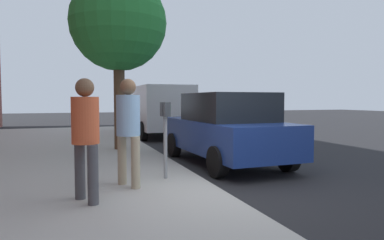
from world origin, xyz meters
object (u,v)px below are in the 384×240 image
Objects in this scene: pedestrian_bystander at (85,130)px; parked_van_far at (158,108)px; pedestrian_at_meter at (128,123)px; parked_sedan_near at (225,128)px; street_tree at (118,24)px; parking_meter at (165,124)px.

parked_van_far reaches higher than pedestrian_bystander.
pedestrian_at_meter is 3.45m from parked_sedan_near.
street_tree is (2.45, 2.29, 2.93)m from parked_sedan_near.
parking_meter is 9.07m from parked_van_far.
parked_van_far is at bearing 0.01° from parked_sedan_near.
street_tree is (5.19, -1.16, 2.64)m from pedestrian_bystander.
street_tree is (-4.69, 2.29, 2.56)m from parked_van_far.
pedestrian_at_meter is at bearing 163.39° from parked_van_far.
pedestrian_bystander is 5.94m from street_tree.
parked_sedan_near is (1.70, -2.01, -0.27)m from parking_meter.
street_tree reaches higher than parked_van_far.
parked_van_far reaches higher than parked_sedan_near.
parking_meter is at bearing 0.23° from pedestrian_at_meter.
pedestrian_bystander is 4.42m from parked_sedan_near.
parked_sedan_near is at bearing 13.14° from pedestrian_bystander.
street_tree is at bearing 3.91° from parking_meter.
street_tree reaches higher than pedestrian_bystander.
parking_meter is 2.65m from parked_sedan_near.
parked_van_far is 1.02× the size of street_tree.
parked_van_far is at bearing -26.06° from street_tree.
parked_van_far is (7.14, 0.00, 0.36)m from parked_sedan_near.
pedestrian_bystander is at bearing 125.76° from parking_meter.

